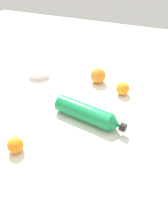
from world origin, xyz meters
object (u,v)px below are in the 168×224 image
(water_bottle, at_px, (89,114))
(orange_2, at_px, (15,145))
(orange_1, at_px, (123,89))
(orange_0, at_px, (98,76))
(ceramic_bowl, at_px, (39,72))

(water_bottle, relative_size, orange_2, 5.34)
(orange_1, distance_m, orange_2, 0.58)
(orange_0, distance_m, orange_1, 0.16)
(orange_0, xyz_separation_m, orange_2, (-0.14, -0.57, -0.01))
(water_bottle, height_order, orange_1, water_bottle)
(orange_2, relative_size, ceramic_bowl, 0.54)
(water_bottle, distance_m, orange_2, 0.32)
(orange_0, height_order, orange_1, orange_0)
(orange_1, bearing_deg, water_bottle, -110.13)
(orange_0, xyz_separation_m, orange_1, (0.15, -0.06, -0.01))
(water_bottle, height_order, ceramic_bowl, water_bottle)
(orange_1, height_order, ceramic_bowl, orange_1)
(water_bottle, distance_m, orange_1, 0.26)
(orange_0, distance_m, ceramic_bowl, 0.33)
(water_bottle, xyz_separation_m, orange_0, (-0.06, 0.31, 0.00))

